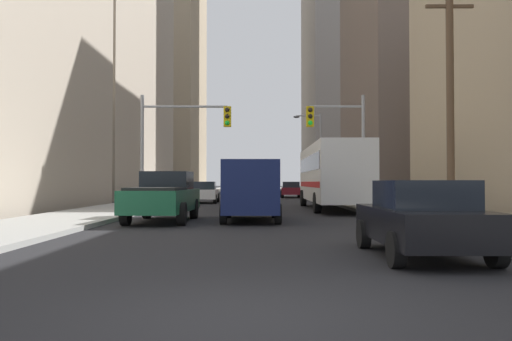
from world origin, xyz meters
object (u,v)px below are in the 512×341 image
object	(u,v)px
sedan_beige	(253,196)
sedan_white	(207,192)
cargo_van_navy	(253,187)
sedan_maroon	(293,190)
pickup_truck_green	(166,197)
sedan_black	(424,218)
traffic_signal_near_left	(184,132)
sedan_red	(257,189)
city_bus	(334,174)
traffic_signal_near_right	(341,133)

from	to	relation	value
sedan_beige	sedan_white	bearing A→B (deg)	108.76
sedan_beige	sedan_white	xyz separation A→B (m)	(-3.41, 10.05, 0.00)
cargo_van_navy	sedan_maroon	xyz separation A→B (m)	(3.52, 29.53, -0.52)
pickup_truck_green	sedan_maroon	world-z (taller)	pickup_truck_green
sedan_black	traffic_signal_near_left	distance (m)	18.24
sedan_maroon	sedan_red	bearing A→B (deg)	122.44
cargo_van_navy	sedan_black	distance (m)	10.25
cargo_van_navy	traffic_signal_near_left	bearing A→B (deg)	118.35
city_bus	traffic_signal_near_left	bearing A→B (deg)	-171.52
city_bus	sedan_beige	xyz separation A→B (m)	(-4.35, -1.17, -1.16)
sedan_white	sedan_red	bearing A→B (deg)	78.82
pickup_truck_green	sedan_beige	distance (m)	7.88
sedan_beige	sedan_red	world-z (taller)	same
sedan_red	sedan_maroon	bearing A→B (deg)	-57.56
pickup_truck_green	cargo_van_navy	distance (m)	3.34
cargo_van_navy	sedan_beige	size ratio (longest dim) A/B	1.23
sedan_red	traffic_signal_near_left	size ratio (longest dim) A/B	0.71
cargo_van_navy	sedan_black	world-z (taller)	cargo_van_navy
city_bus	traffic_signal_near_right	xyz separation A→B (m)	(0.21, -1.19, 2.08)
city_bus	sedan_white	world-z (taller)	city_bus
city_bus	cargo_van_navy	xyz separation A→B (m)	(-4.27, -8.01, -0.64)
sedan_white	traffic_signal_near_right	bearing A→B (deg)	-51.64
city_bus	sedan_maroon	size ratio (longest dim) A/B	2.70
city_bus	traffic_signal_near_left	size ratio (longest dim) A/B	1.92
pickup_truck_green	sedan_beige	world-z (taller)	pickup_truck_green
city_bus	sedan_beige	distance (m)	4.65
pickup_truck_green	traffic_signal_near_left	size ratio (longest dim) A/B	0.91
sedan_maroon	traffic_signal_near_left	size ratio (longest dim) A/B	0.71
cargo_van_navy	sedan_white	distance (m)	17.25
pickup_truck_green	sedan_white	world-z (taller)	pickup_truck_green
city_bus	cargo_van_navy	distance (m)	9.10
sedan_maroon	city_bus	bearing A→B (deg)	-87.99
sedan_black	traffic_signal_near_left	world-z (taller)	traffic_signal_near_left
pickup_truck_green	sedan_black	distance (m)	11.49
city_bus	traffic_signal_near_left	world-z (taller)	traffic_signal_near_left
cargo_van_navy	pickup_truck_green	bearing A→B (deg)	-174.04
cargo_van_navy	sedan_maroon	world-z (taller)	cargo_van_navy
cargo_van_navy	sedan_red	size ratio (longest dim) A/B	1.23
cargo_van_navy	sedan_white	xyz separation A→B (m)	(-3.49, 16.89, -0.52)
sedan_maroon	cargo_van_navy	bearing A→B (deg)	-96.79
sedan_red	traffic_signal_near_right	world-z (taller)	traffic_signal_near_right
city_bus	sedan_black	size ratio (longest dim) A/B	2.73
sedan_white	sedan_maroon	xyz separation A→B (m)	(7.01, 12.64, 0.00)
city_bus	traffic_signal_near_left	xyz separation A→B (m)	(-7.95, -1.19, 2.16)
sedan_black	sedan_beige	size ratio (longest dim) A/B	0.99
sedan_black	sedan_beige	distance (m)	16.85
cargo_van_navy	traffic_signal_near_left	size ratio (longest dim) A/B	0.87
sedan_beige	cargo_van_navy	bearing A→B (deg)	-89.37
pickup_truck_green	traffic_signal_near_left	world-z (taller)	traffic_signal_near_left
pickup_truck_green	traffic_signal_near_right	size ratio (longest dim) A/B	0.91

